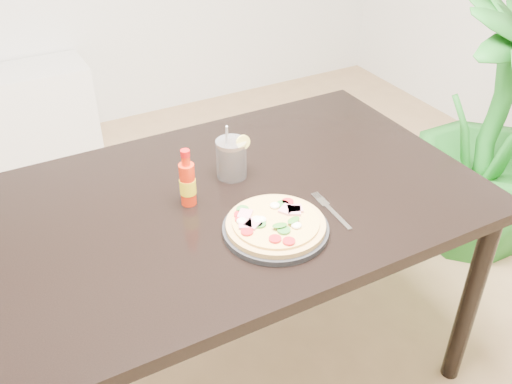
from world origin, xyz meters
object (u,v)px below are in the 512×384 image
fork (330,209)px  houseplant (493,131)px  plate (276,229)px  dining_table (237,217)px  cola_cup (231,159)px  pizza (275,223)px  hot_sauce_bottle (188,183)px

fork → houseplant: (1.08, 0.35, -0.20)m
plate → fork: (0.18, 0.01, -0.01)m
dining_table → houseplant: 1.29m
dining_table → cola_cup: bearing=70.5°
cola_cup → houseplant: (1.24, 0.06, -0.25)m
plate → pizza: (-0.00, 0.00, 0.02)m
dining_table → houseplant: size_ratio=1.26×
pizza → dining_table: bearing=92.9°
pizza → cola_cup: cola_cup is taller
dining_table → plate: plate is taller
pizza → cola_cup: 0.30m
dining_table → plate: size_ratio=4.99×
dining_table → hot_sauce_bottle: (-0.14, 0.02, 0.15)m
plate → cola_cup: (0.02, 0.30, 0.05)m
pizza → cola_cup: bearing=85.5°
hot_sauce_bottle → fork: bearing=-33.5°
plate → cola_cup: 0.31m
fork → plate: bearing=-174.0°
dining_table → houseplant: bearing=7.1°
pizza → hot_sauce_bottle: hot_sauce_bottle is taller
fork → dining_table: bearing=137.7°
plate → cola_cup: cola_cup is taller
cola_cup → houseplant: houseplant is taller
plate → fork: size_ratio=1.49×
plate → hot_sauce_bottle: bearing=123.1°
hot_sauce_bottle → houseplant: 1.45m
dining_table → fork: size_ratio=7.42×
dining_table → hot_sauce_bottle: bearing=169.8°
houseplant → plate: bearing=-164.0°
hot_sauce_bottle → pizza: bearing=-57.1°
hot_sauce_bottle → cola_cup: bearing=22.8°
houseplant → dining_table: bearing=-172.9°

